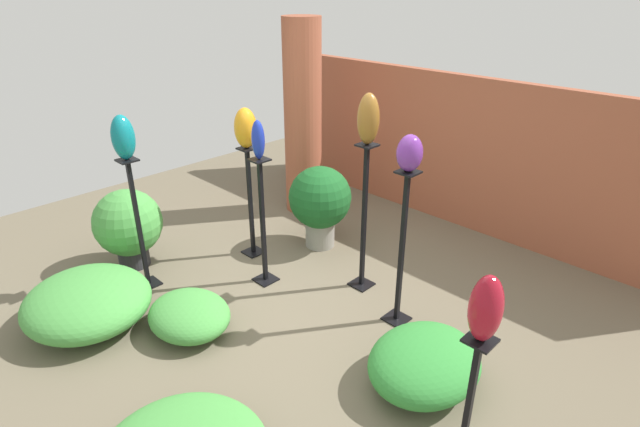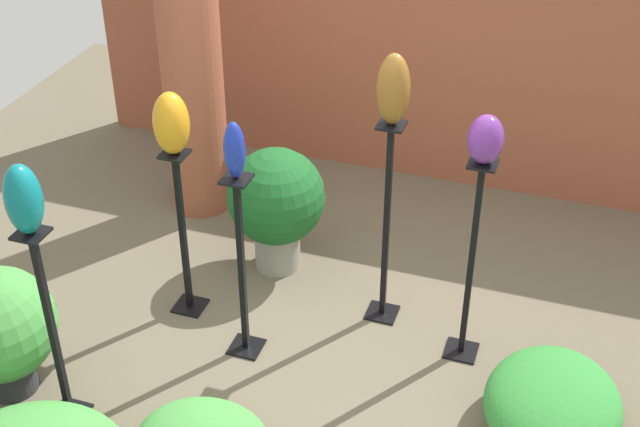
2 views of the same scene
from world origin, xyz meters
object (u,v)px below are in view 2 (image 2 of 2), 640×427
at_px(pedestal_amber, 183,241).
at_px(art_vase_amber, 171,123).
at_px(pedestal_violet, 470,271).
at_px(pedestal_cobalt, 242,275).
at_px(art_vase_violet, 486,139).
at_px(art_vase_cobalt, 234,150).
at_px(pedestal_teal, 54,337).
at_px(potted_plant_mid_left, 276,201).
at_px(art_vase_bronze, 393,89).
at_px(brick_pillar, 191,67).
at_px(pedestal_bronze, 386,232).
at_px(art_vase_teal, 24,200).

xyz_separation_m(pedestal_amber, art_vase_amber, (0.00, -0.00, 0.84)).
height_order(pedestal_violet, pedestal_cobalt, pedestal_violet).
height_order(art_vase_violet, art_vase_cobalt, art_vase_violet).
height_order(pedestal_violet, art_vase_violet, art_vase_violet).
distance_m(pedestal_teal, potted_plant_mid_left, 1.85).
height_order(pedestal_amber, potted_plant_mid_left, pedestal_amber).
xyz_separation_m(pedestal_cobalt, art_vase_bronze, (0.73, 0.60, 1.06)).
xyz_separation_m(brick_pillar, potted_plant_mid_left, (0.85, -0.57, -0.62)).
height_order(pedestal_bronze, art_vase_violet, art_vase_violet).
bearing_deg(art_vase_cobalt, art_vase_amber, 153.46).
height_order(brick_pillar, pedestal_amber, brick_pillar).
xyz_separation_m(pedestal_teal, art_vase_teal, (0.00, 0.00, 0.89)).
bearing_deg(pedestal_violet, art_vase_bronze, 160.62).
relative_size(brick_pillar, art_vase_teal, 5.94).
relative_size(brick_pillar, potted_plant_mid_left, 2.54).
relative_size(pedestal_teal, art_vase_amber, 3.22).
height_order(pedestal_cobalt, art_vase_bronze, art_vase_bronze).
distance_m(pedestal_violet, pedestal_bronze, 0.60).
bearing_deg(brick_pillar, pedestal_teal, -84.42).
relative_size(brick_pillar, art_vase_cobalt, 6.65).
bearing_deg(art_vase_cobalt, brick_pillar, 123.80).
xyz_separation_m(brick_pillar, pedestal_cobalt, (0.98, -1.46, -0.58)).
bearing_deg(potted_plant_mid_left, art_vase_teal, -109.85).
bearing_deg(art_vase_violet, pedestal_teal, -148.60).
relative_size(art_vase_teal, potted_plant_mid_left, 0.43).
xyz_separation_m(pedestal_violet, art_vase_bronze, (-0.57, 0.20, 1.00)).
relative_size(brick_pillar, pedestal_teal, 1.81).
distance_m(art_vase_teal, potted_plant_mid_left, 2.08).
relative_size(pedestal_amber, art_vase_bronze, 2.71).
distance_m(pedestal_teal, art_vase_teal, 0.89).
bearing_deg(pedestal_violet, art_vase_violet, 90.00).
height_order(pedestal_violet, art_vase_bronze, art_vase_bronze).
distance_m(pedestal_bronze, art_vase_cobalt, 1.22).
relative_size(pedestal_cobalt, art_vase_teal, 3.22).
xyz_separation_m(pedestal_violet, potted_plant_mid_left, (-1.42, 0.49, -0.10)).
distance_m(brick_pillar, pedestal_violet, 2.57).
bearing_deg(pedestal_teal, potted_plant_mid_left, 70.15).
relative_size(art_vase_amber, potted_plant_mid_left, 0.44).
height_order(pedestal_cobalt, pedestal_teal, pedestal_teal).
bearing_deg(art_vase_teal, art_vase_bronze, 44.44).
bearing_deg(pedestal_teal, pedestal_amber, 77.91).
xyz_separation_m(pedestal_teal, potted_plant_mid_left, (0.63, 1.74, -0.05)).
height_order(art_vase_violet, art_vase_teal, art_vase_teal).
xyz_separation_m(pedestal_teal, art_vase_cobalt, (0.75, 0.85, 0.84)).
bearing_deg(art_vase_teal, brick_pillar, 95.58).
relative_size(pedestal_teal, art_vase_violet, 4.48).
height_order(art_vase_cobalt, potted_plant_mid_left, art_vase_cobalt).
xyz_separation_m(art_vase_violet, art_vase_amber, (-1.81, -0.14, -0.14)).
distance_m(pedestal_cobalt, art_vase_violet, 1.65).
distance_m(pedestal_bronze, art_vase_bronze, 0.98).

